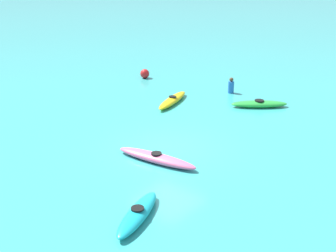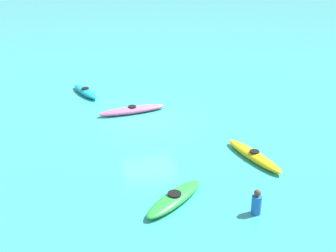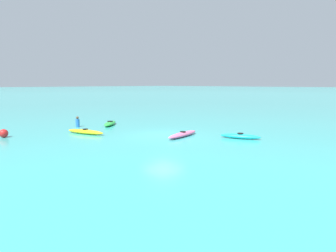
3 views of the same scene
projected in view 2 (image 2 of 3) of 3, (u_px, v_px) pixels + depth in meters
ground_plane at (148, 122)px, 21.65m from camera, size 600.00×600.00×0.00m
kayak_green at (174, 198)px, 15.45m from camera, size 2.41×2.60×0.37m
kayak_pink at (132, 110)px, 22.63m from camera, size 1.12×3.38×0.37m
kayak_yellow at (254, 156)px, 18.25m from camera, size 3.24×1.50×0.37m
kayak_cyan at (86, 91)px, 25.07m from camera, size 2.64×1.51×0.37m
person_near_shore at (256, 203)px, 14.79m from camera, size 0.45×0.45×0.88m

